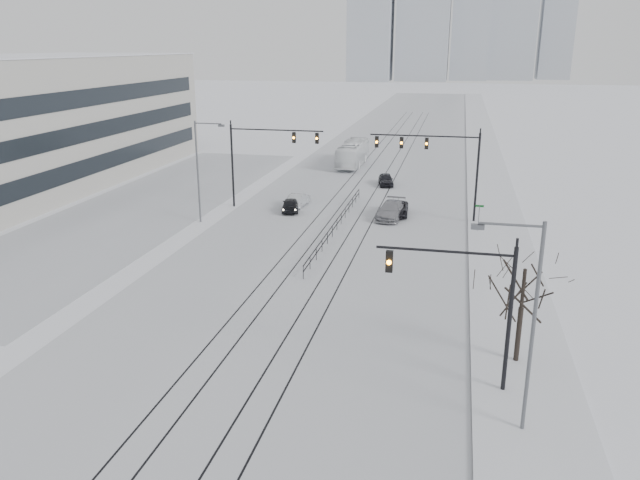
{
  "coord_description": "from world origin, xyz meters",
  "views": [
    {
      "loc": [
        9.65,
        -20.42,
        15.24
      ],
      "look_at": [
        1.38,
        17.01,
        3.2
      ],
      "focal_mm": 35.0,
      "sensor_mm": 36.0,
      "label": 1
    }
  ],
  "objects": [
    {
      "name": "sedan_sb_inner",
      "position": [
        -5.52,
        35.28,
        0.66
      ],
      "size": [
        2.31,
        4.12,
        1.32
      ],
      "primitive_type": "imported",
      "rotation": [
        0.0,
        0.0,
        3.34
      ],
      "color": "black",
      "rests_on": "ground"
    },
    {
      "name": "sedan_nb_right",
      "position": [
        4.08,
        34.85,
        0.76
      ],
      "size": [
        2.58,
        5.38,
        1.51
      ],
      "primitive_type": "imported",
      "rotation": [
        0.0,
        0.0,
        -0.09
      ],
      "color": "gray",
      "rests_on": "ground"
    },
    {
      "name": "traffic_mast_ne",
      "position": [
        8.15,
        34.99,
        5.76
      ],
      "size": [
        9.6,
        0.37,
        8.0
      ],
      "color": "black",
      "rests_on": "ground"
    },
    {
      "name": "sidewalk_east",
      "position": [
        13.5,
        60.0,
        0.08
      ],
      "size": [
        5.0,
        260.0,
        0.16
      ],
      "primitive_type": "cube",
      "color": "silver",
      "rests_on": "ground"
    },
    {
      "name": "traffic_mast_near",
      "position": [
        10.79,
        6.0,
        4.56
      ],
      "size": [
        6.1,
        0.37,
        7.0
      ],
      "color": "black",
      "rests_on": "ground"
    },
    {
      "name": "sedan_nb_far",
      "position": [
        2.0,
        48.74,
        0.66
      ],
      "size": [
        2.25,
        4.09,
        1.32
      ],
      "primitive_type": "imported",
      "rotation": [
        0.0,
        0.0,
        0.19
      ],
      "color": "black",
      "rests_on": "ground"
    },
    {
      "name": "sedan_nb_front",
      "position": [
        4.49,
        36.06,
        0.63
      ],
      "size": [
        2.33,
        4.61,
        1.25
      ],
      "primitive_type": "imported",
      "rotation": [
        0.0,
        0.0,
        0.06
      ],
      "color": "black",
      "rests_on": "ground"
    },
    {
      "name": "bare_tree",
      "position": [
        13.2,
        9.0,
        4.49
      ],
      "size": [
        4.4,
        4.4,
        6.1
      ],
      "color": "black",
      "rests_on": "ground"
    },
    {
      "name": "road",
      "position": [
        0.0,
        60.0,
        0.01
      ],
      "size": [
        22.0,
        260.0,
        0.02
      ],
      "primitive_type": "cube",
      "color": "silver",
      "rests_on": "ground"
    },
    {
      "name": "street_light_west",
      "position": [
        -12.2,
        30.0,
        5.21
      ],
      "size": [
        2.73,
        0.25,
        9.0
      ],
      "color": "#595B60",
      "rests_on": "ground"
    },
    {
      "name": "skyline",
      "position": [
        5.02,
        273.63,
        30.65
      ],
      "size": [
        96.0,
        48.0,
        72.0
      ],
      "color": "#A3AAB3",
      "rests_on": "ground"
    },
    {
      "name": "ground",
      "position": [
        0.0,
        0.0,
        0.0
      ],
      "size": [
        500.0,
        500.0,
        0.0
      ],
      "primitive_type": "plane",
      "color": "white",
      "rests_on": "ground"
    },
    {
      "name": "tram_rails",
      "position": [
        -0.0,
        40.0,
        0.02
      ],
      "size": [
        5.3,
        180.0,
        0.01
      ],
      "color": "black",
      "rests_on": "ground"
    },
    {
      "name": "street_light_east",
      "position": [
        12.7,
        3.0,
        5.21
      ],
      "size": [
        2.73,
        0.25,
        9.0
      ],
      "color": "#595B60",
      "rests_on": "ground"
    },
    {
      "name": "median_fence",
      "position": [
        0.0,
        30.0,
        0.53
      ],
      "size": [
        0.06,
        24.0,
        1.0
      ],
      "color": "black",
      "rests_on": "ground"
    },
    {
      "name": "box_truck",
      "position": [
        -3.7,
        59.91,
        1.56
      ],
      "size": [
        2.67,
        11.23,
        3.13
      ],
      "primitive_type": "imported",
      "rotation": [
        0.0,
        0.0,
        3.14
      ],
      "color": "white",
      "rests_on": "ground"
    },
    {
      "name": "curb",
      "position": [
        11.05,
        60.0,
        0.06
      ],
      "size": [
        0.1,
        260.0,
        0.12
      ],
      "primitive_type": "cube",
      "color": "gray",
      "rests_on": "ground"
    },
    {
      "name": "street_sign",
      "position": [
        11.8,
        32.0,
        1.61
      ],
      "size": [
        0.7,
        0.06,
        2.4
      ],
      "color": "#595B60",
      "rests_on": "ground"
    },
    {
      "name": "traffic_mast_nw",
      "position": [
        -8.52,
        36.0,
        5.57
      ],
      "size": [
        9.1,
        0.37,
        8.0
      ],
      "color": "black",
      "rests_on": "ground"
    },
    {
      "name": "sedan_sb_outer",
      "position": [
        -5.32,
        37.4,
        0.65
      ],
      "size": [
        1.68,
        4.02,
        1.29
      ],
      "primitive_type": "imported",
      "rotation": [
        0.0,
        0.0,
        3.06
      ],
      "color": "silver",
      "rests_on": "ground"
    },
    {
      "name": "parking_strip",
      "position": [
        -20.0,
        35.0,
        0.01
      ],
      "size": [
        14.0,
        60.0,
        0.03
      ],
      "primitive_type": "cube",
      "color": "silver",
      "rests_on": "ground"
    }
  ]
}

